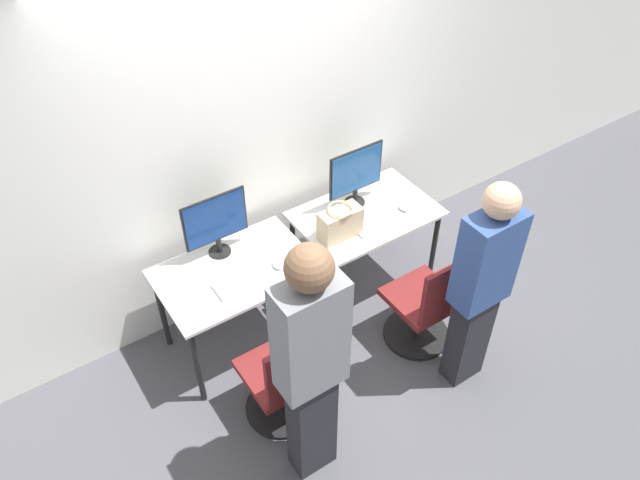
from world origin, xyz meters
TOP-DOWN VIEW (x-y plane):
  - ground_plane at (0.00, 0.00)m, footprint 20.00×20.00m
  - wall_back at (0.00, 0.80)m, footprint 12.00×0.05m
  - desk_left at (-0.54, 0.34)m, footprint 1.01×0.67m
  - monitor_left at (-0.54, 0.55)m, footprint 0.45×0.15m
  - keyboard_left at (-0.54, 0.21)m, footprint 0.39×0.17m
  - mouse_left at (-0.29, 0.21)m, footprint 0.06×0.09m
  - office_chair_left at (-0.59, -0.36)m, footprint 0.48×0.48m
  - person_left at (-0.63, -0.72)m, footprint 0.36×0.23m
  - desk_right at (0.54, 0.34)m, footprint 1.01×0.67m
  - monitor_right at (0.54, 0.48)m, footprint 0.45×0.15m
  - keyboard_right at (0.54, 0.19)m, footprint 0.39×0.17m
  - mouse_right at (0.78, 0.21)m, footprint 0.06×0.09m
  - office_chair_right at (0.54, -0.37)m, footprint 0.48×0.48m
  - person_right at (0.59, -0.74)m, footprint 0.36×0.21m
  - handbag at (0.23, 0.23)m, footprint 0.30×0.18m

SIDE VIEW (x-z plane):
  - ground_plane at x=0.00m, z-range 0.00..0.00m
  - office_chair_left at x=-0.59m, z-range -0.09..0.78m
  - office_chair_right at x=0.54m, z-range -0.09..0.78m
  - desk_left at x=-0.54m, z-range 0.27..1.00m
  - desk_right at x=0.54m, z-range 0.27..1.00m
  - keyboard_left at x=-0.54m, z-range 0.72..0.74m
  - keyboard_right at x=0.54m, z-range 0.72..0.74m
  - mouse_left at x=-0.29m, z-range 0.72..0.75m
  - mouse_right at x=0.78m, z-range 0.72..0.75m
  - handbag at x=0.23m, z-range 0.71..0.96m
  - person_right at x=0.59m, z-range 0.07..1.69m
  - monitor_left at x=-0.54m, z-range 0.75..1.21m
  - monitor_right at x=0.54m, z-range 0.75..1.21m
  - person_left at x=-0.63m, z-range 0.10..1.87m
  - wall_back at x=0.00m, z-range 0.00..2.80m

